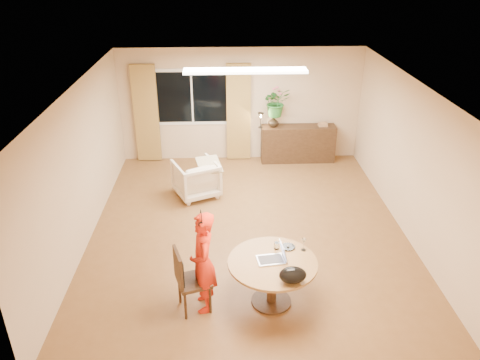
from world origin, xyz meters
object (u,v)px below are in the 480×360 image
Objects in this scene: dining_chair at (194,279)px; child at (203,262)px; sideboard at (298,144)px; armchair at (196,179)px; dining_table at (272,270)px.

dining_chair is 0.29m from child.
dining_chair reaches higher than sideboard.
child reaches higher than armchair.
armchair is at bearing 74.77° from dining_chair.
dining_table is at bearing 85.71° from child.
dining_table is at bearing -13.31° from dining_chair.
child reaches higher than dining_table.
dining_chair is 1.19× the size of armchair.
dining_chair is at bearing 68.05° from armchair.
child is 5.38m from sideboard.
dining_chair reaches higher than dining_table.
dining_chair is at bearing -113.51° from sideboard.
armchair is at bearing -144.27° from sideboard.
child reaches higher than sideboard.
armchair reaches higher than dining_table.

